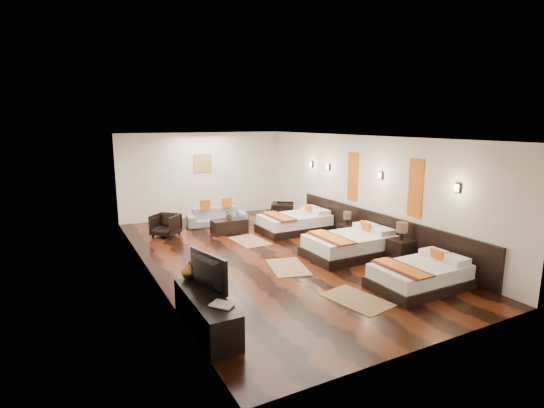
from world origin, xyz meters
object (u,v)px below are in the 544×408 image
tv (203,272)px  armchair_right (283,212)px  bed_near (421,275)px  bed_mid (350,245)px  book (218,308)px  nightstand_b (347,230)px  figurine (190,270)px  coffee_table (229,226)px  tv_console (206,312)px  table_plant (229,214)px  bed_far (295,223)px  armchair_left (166,225)px  sofa (216,217)px  nightstand_a (401,248)px

tv → armchair_right: 6.94m
bed_near → bed_mid: size_ratio=0.89×
bed_near → book: size_ratio=5.60×
armchair_right → nightstand_b: bearing=-136.7°
figurine → coffee_table: 4.97m
figurine → tv_console: bearing=-90.0°
bed_near → tv: size_ratio=1.87×
nightstand_b → tv_console: nightstand_b is taller
bed_mid → table_plant: bearing=117.7°
bed_far → coffee_table: bed_far is taller
bed_near → armchair_right: (0.27, 5.92, 0.07)m
bed_near → armchair_right: size_ratio=2.70×
bed_far → tv: bearing=-135.3°
book → coffee_table: book is taller
armchair_left → coffee_table: (1.69, -0.52, -0.11)m
figurine → table_plant: size_ratio=1.02×
tv → sofa: size_ratio=0.55×
bed_far → armchair_left: bed_far is taller
book → armchair_right: bearing=53.9°
book → figurine: (0.00, 1.33, 0.14)m
bed_near → sofa: bed_near is taller
sofa → armchair_left: bearing=-154.3°
armchair_right → coffee_table: (-2.02, -0.47, -0.11)m
tv_console → sofa: tv_console is taller
sofa → coffee_table: 1.05m
tv_console → book: size_ratio=5.40×
bed_mid → coffee_table: (-1.76, 3.29, -0.07)m
bed_far → tv: (-4.15, -4.10, 0.57)m
nightstand_a → tv: (-4.89, -0.70, 0.51)m
nightstand_a → table_plant: bearing=120.7°
bed_near → sofa: (-1.76, 6.50, 0.02)m
tv → table_plant: size_ratio=3.33×
tv → sofa: 6.40m
figurine → book: bearing=-90.0°
bed_near → book: 4.21m
bed_far → nightstand_b: nightstand_b is taller
figurine → coffee_table: size_ratio=0.30×
sofa → coffee_table: size_ratio=1.81×
figurine → sofa: bearing=65.5°
nightstand_b → armchair_left: size_ratio=1.15×
bed_near → armchair_left: (-3.45, 5.97, 0.07)m
bed_far → tv_console: bearing=-134.0°
bed_mid → book: bed_mid is taller
bed_mid → figurine: 4.34m
figurine → armchair_left: bearing=81.2°
nightstand_a → nightstand_b: 1.97m
nightstand_b → sofa: 4.10m
sofa → armchair_left: armchair_left is taller
bed_far → coffee_table: (-1.76, 0.76, -0.06)m
tv → coffee_table: tv is taller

